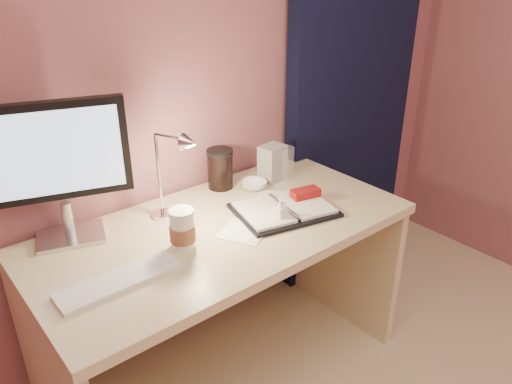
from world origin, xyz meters
TOP-DOWN VIEW (x-y plane):
  - room at (0.95, 1.69)m, footprint 3.50×3.50m
  - desk at (0.00, 1.45)m, footprint 1.40×0.70m
  - monitor at (-0.46, 1.65)m, footprint 0.45×0.23m
  - keyboard at (-0.45, 1.30)m, footprint 0.38×0.12m
  - planner at (0.26, 1.32)m, footprint 0.42×0.35m
  - paper_a at (0.03, 1.29)m, footprint 0.21×0.21m
  - paper_c at (0.28, 1.40)m, footprint 0.24×0.24m
  - coffee_cup at (-0.19, 1.35)m, footprint 0.09×0.09m
  - clear_cup at (0.47, 1.56)m, footprint 0.08×0.08m
  - bowl at (0.29, 1.55)m, footprint 0.15×0.15m
  - lotion_bottle at (0.18, 1.27)m, footprint 0.05×0.05m
  - dark_jar at (0.19, 1.65)m, footprint 0.11×0.11m
  - product_box at (0.41, 1.57)m, footprint 0.12×0.10m
  - desk_lamp at (-0.17, 1.51)m, footprint 0.14×0.21m

SIDE VIEW (x-z plane):
  - desk at x=0.00m, z-range 0.14..0.87m
  - paper_a at x=0.03m, z-range 0.73..0.73m
  - paper_c at x=0.28m, z-range 0.73..0.73m
  - keyboard at x=-0.45m, z-range 0.73..0.75m
  - planner at x=0.26m, z-range 0.72..0.77m
  - bowl at x=0.29m, z-range 0.73..0.76m
  - lotion_bottle at x=0.18m, z-range 0.73..0.83m
  - coffee_cup at x=-0.19m, z-range 0.73..0.87m
  - clear_cup at x=0.47m, z-range 0.73..0.87m
  - dark_jar at x=0.19m, z-range 0.73..0.88m
  - product_box at x=0.41m, z-range 0.73..0.89m
  - desk_lamp at x=-0.17m, z-range 0.77..1.13m
  - monitor at x=-0.46m, z-range 0.78..1.27m
  - room at x=0.95m, z-range -0.61..2.89m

